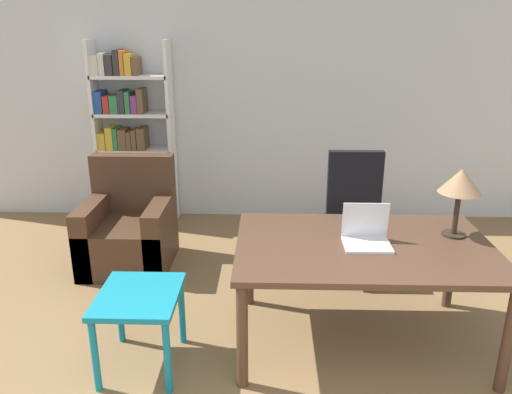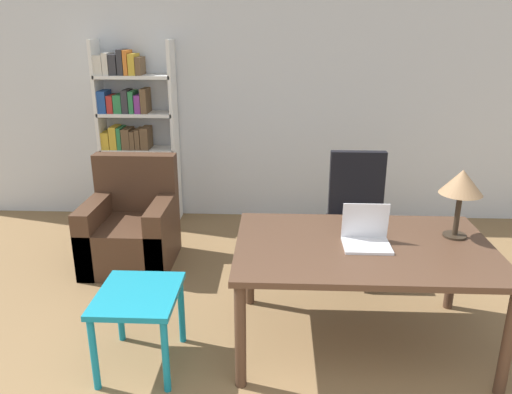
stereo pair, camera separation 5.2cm
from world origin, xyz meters
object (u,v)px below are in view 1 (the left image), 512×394
object	(u,v)px
laptop	(366,236)
table_lamp	(461,183)
armchair	(129,232)
desk	(363,255)
bookshelf	(128,141)
side_table_blue	(139,306)
office_chair	(355,219)

from	to	relation	value
laptop	table_lamp	size ratio (longest dim) A/B	0.64
table_lamp	armchair	world-z (taller)	table_lamp
desk	bookshelf	size ratio (longest dim) A/B	0.85
bookshelf	side_table_blue	bearing A→B (deg)	-74.11
laptop	side_table_blue	xyz separation A→B (m)	(-1.45, -0.31, -0.36)
laptop	office_chair	xyz separation A→B (m)	(0.12, 1.08, -0.31)
desk	side_table_blue	xyz separation A→B (m)	(-1.44, -0.30, -0.23)
table_lamp	side_table_blue	xyz separation A→B (m)	(-2.07, -0.47, -0.68)
desk	armchair	bearing A→B (deg)	148.53
laptop	table_lamp	distance (m)	0.72
table_lamp	laptop	bearing A→B (deg)	-165.69
armchair	laptop	bearing A→B (deg)	-31.28
side_table_blue	armchair	distance (m)	1.55
laptop	bookshelf	world-z (taller)	bookshelf
office_chair	armchair	distance (m)	2.05
side_table_blue	armchair	size ratio (longest dim) A/B	0.59
laptop	office_chair	bearing A→B (deg)	83.87
side_table_blue	bookshelf	size ratio (longest dim) A/B	0.29
laptop	bookshelf	distance (m)	3.17
desk	laptop	world-z (taller)	laptop
bookshelf	table_lamp	bearing A→B (deg)	-37.19
bookshelf	armchair	bearing A→B (deg)	-76.68
table_lamp	bookshelf	bearing A→B (deg)	142.81
laptop	office_chair	world-z (taller)	office_chair
table_lamp	office_chair	bearing A→B (deg)	118.92
office_chair	bookshelf	size ratio (longest dim) A/B	0.54
laptop	armchair	size ratio (longest dim) A/B	0.31
side_table_blue	bookshelf	distance (m)	2.74
office_chair	side_table_blue	xyz separation A→B (m)	(-1.56, -1.39, -0.06)
office_chair	side_table_blue	distance (m)	2.09
desk	table_lamp	bearing A→B (deg)	14.35
desk	table_lamp	xyz separation A→B (m)	(0.64, 0.16, 0.45)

